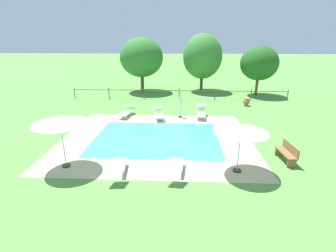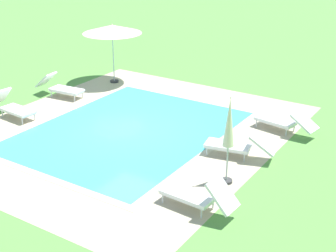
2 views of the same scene
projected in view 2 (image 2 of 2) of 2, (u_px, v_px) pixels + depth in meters
The scene contains 11 objects.
ground_plane at pixel (129, 130), 15.93m from camera, with size 160.00×160.00×0.00m, color #599342.
pool_deck_paving at pixel (129, 130), 15.93m from camera, with size 10.91×9.27×0.01m, color #BCAD8E.
swimming_pool_water at pixel (129, 130), 15.93m from camera, with size 7.21×5.57×0.01m, color #42CCD6.
pool_coping_rim at pixel (129, 130), 15.93m from camera, with size 7.69×6.05×0.01m.
sun_lounger_north_near_steps at pixel (197, 195), 11.43m from camera, with size 0.71×1.93×0.95m.
sun_lounger_north_mid at pixel (12, 106), 16.88m from camera, with size 0.76×1.96×0.94m.
sun_lounger_north_far at pixel (238, 145), 14.02m from camera, with size 0.99×2.10×0.81m.
sun_lounger_north_end at pixel (284, 121), 15.71m from camera, with size 0.92×2.11×0.77m.
sun_lounger_south_mid at pixel (61, 87), 18.86m from camera, with size 0.79×2.01×0.89m.
patio_umbrella_open_foreground at pixel (112, 29), 19.81m from camera, with size 2.41×2.41×2.45m.
patio_umbrella_closed_row_west at pixel (229, 127), 12.17m from camera, with size 0.32×0.32×2.36m.
Camera 2 is at (11.60, 9.01, 6.30)m, focal length 52.52 mm.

